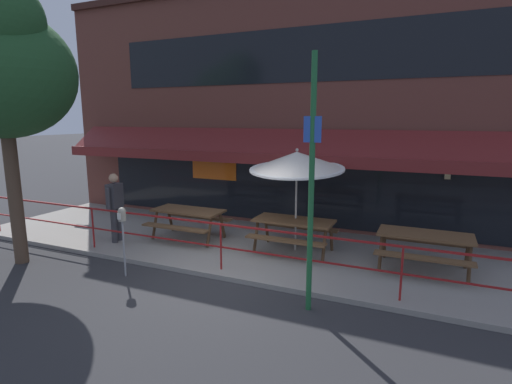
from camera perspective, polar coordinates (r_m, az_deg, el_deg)
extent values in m
plane|color=#2D2D30|center=(8.13, -6.02, -12.28)|extent=(120.00, 120.00, 0.00)
cube|color=gray|center=(9.78, -0.11, -7.89)|extent=(15.00, 4.00, 0.10)
cube|color=brown|center=(11.36, 4.62, 11.38)|extent=(15.00, 0.50, 6.62)
cube|color=black|center=(11.23, 4.27, 18.85)|extent=(10.50, 0.02, 1.40)
cube|color=black|center=(11.26, 4.02, 1.37)|extent=(12.00, 0.02, 2.30)
cube|color=orange|center=(12.15, -6.02, 3.45)|extent=(1.50, 0.02, 0.70)
cube|color=maroon|center=(10.63, 3.10, 7.08)|extent=(13.80, 0.92, 0.70)
cube|color=maroon|center=(10.19, 2.05, 4.67)|extent=(13.80, 0.08, 0.28)
cube|color=black|center=(10.39, 25.76, 3.35)|extent=(0.04, 0.28, 0.04)
cube|color=black|center=(10.27, 25.69, 2.27)|extent=(0.18, 0.18, 0.28)
cube|color=beige|center=(10.27, 25.69, 2.27)|extent=(0.13, 0.19, 0.20)
cylinder|color=maroon|center=(10.24, -22.25, -4.79)|extent=(0.04, 0.04, 0.95)
cylinder|color=maroon|center=(8.17, -5.04, -7.83)|extent=(0.04, 0.04, 0.95)
cylinder|color=maroon|center=(7.24, 20.07, -10.92)|extent=(0.04, 0.04, 0.95)
cube|color=maroon|center=(8.03, -5.09, -4.62)|extent=(13.80, 0.04, 0.04)
cube|color=maroon|center=(8.17, -5.04, -7.83)|extent=(13.80, 0.03, 0.03)
cube|color=brown|center=(10.22, -9.68, -2.62)|extent=(1.80, 0.80, 0.05)
cube|color=brown|center=(9.83, -11.50, -5.02)|extent=(1.80, 0.26, 0.04)
cube|color=brown|center=(10.76, -7.92, -3.54)|extent=(1.80, 0.26, 0.04)
cylinder|color=#48311E|center=(9.64, -6.68, -5.63)|extent=(0.07, 0.30, 0.73)
cylinder|color=#48311E|center=(10.17, -4.85, -4.73)|extent=(0.07, 0.30, 0.73)
cylinder|color=#48311E|center=(10.52, -14.23, -4.50)|extent=(0.07, 0.30, 0.73)
cylinder|color=#48311E|center=(11.01, -12.18, -3.74)|extent=(0.07, 0.30, 0.73)
cube|color=brown|center=(9.14, 5.42, -4.10)|extent=(1.80, 0.80, 0.05)
cube|color=brown|center=(8.69, 4.15, -6.91)|extent=(1.80, 0.26, 0.04)
cube|color=brown|center=(9.75, 6.48, -5.01)|extent=(1.80, 0.26, 0.04)
cylinder|color=#48311E|center=(8.73, 9.71, -7.44)|extent=(0.07, 0.30, 0.73)
cylinder|color=#48311E|center=(9.33, 10.70, -6.30)|extent=(0.07, 0.30, 0.73)
cylinder|color=#48311E|center=(9.23, 0.00, -6.29)|extent=(0.07, 0.30, 0.73)
cylinder|color=#48311E|center=(9.79, 1.52, -5.29)|extent=(0.07, 0.30, 0.73)
cube|color=brown|center=(8.72, 23.02, -5.65)|extent=(1.80, 0.80, 0.05)
cube|color=brown|center=(8.25, 22.77, -8.72)|extent=(1.80, 0.26, 0.04)
cube|color=brown|center=(9.36, 22.97, -6.47)|extent=(1.80, 0.26, 0.04)
cylinder|color=#48311E|center=(8.56, 28.20, -8.98)|extent=(0.07, 0.30, 0.73)
cylinder|color=#48311E|center=(9.16, 27.94, -7.70)|extent=(0.07, 0.30, 0.73)
cylinder|color=#48311E|center=(8.56, 17.38, -8.16)|extent=(0.07, 0.30, 0.73)
cylinder|color=#48311E|center=(9.17, 17.87, -6.94)|extent=(0.07, 0.30, 0.73)
cylinder|color=#B7B2A8|center=(9.17, 5.74, -1.42)|extent=(0.04, 0.04, 2.30)
cone|color=silver|center=(9.02, 5.85, 4.49)|extent=(2.10, 2.13, 0.57)
cylinder|color=white|center=(9.05, 5.83, 3.30)|extent=(2.14, 2.14, 0.21)
sphere|color=#B7B2A8|center=(9.00, 5.88, 6.01)|extent=(0.07, 0.07, 0.07)
cylinder|color=#333338|center=(10.62, -18.99, -4.28)|extent=(0.15, 0.15, 0.86)
cylinder|color=#333338|center=(10.46, -19.62, -4.54)|extent=(0.15, 0.15, 0.86)
cube|color=#38383D|center=(10.38, -19.54, -0.51)|extent=(0.29, 0.43, 0.60)
cylinder|color=#38383D|center=(10.60, -18.72, -0.41)|extent=(0.10, 0.10, 0.54)
cylinder|color=#38383D|center=(10.19, -20.39, -0.94)|extent=(0.10, 0.10, 0.54)
sphere|color=tan|center=(10.31, -19.70, 1.89)|extent=(0.22, 0.22, 0.22)
cylinder|color=gray|center=(8.45, -18.33, -7.70)|extent=(0.04, 0.04, 1.15)
cylinder|color=gray|center=(8.27, -18.61, -3.26)|extent=(0.15, 0.15, 0.20)
sphere|color=gray|center=(8.25, -18.65, -2.58)|extent=(0.14, 0.14, 0.14)
cube|color=silver|center=(8.21, -18.99, -3.31)|extent=(0.08, 0.01, 0.13)
cylinder|color=#1E6033|center=(6.35, 7.91, 0.63)|extent=(0.09, 0.09, 4.13)
cube|color=blue|center=(6.24, 8.08, 8.85)|extent=(0.28, 0.02, 0.40)
cylinder|color=brown|center=(10.00, -31.20, -0.38)|extent=(0.28, 0.28, 3.03)
ellipsoid|color=#235128|center=(9.90, -32.63, 14.02)|extent=(3.06, 2.76, 2.60)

